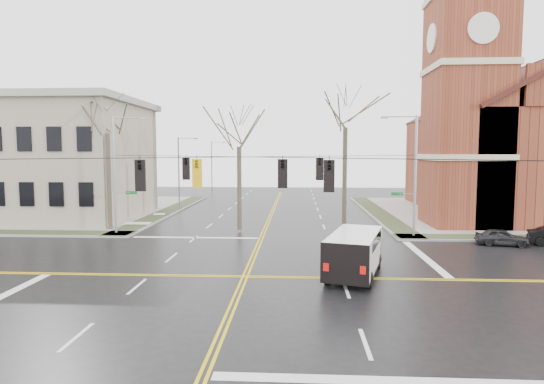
# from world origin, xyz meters

# --- Properties ---
(ground) EXTENTS (120.00, 120.00, 0.00)m
(ground) POSITION_xyz_m (0.00, 0.00, 0.00)
(ground) COLOR black
(ground) RESTS_ON ground
(sidewalks) EXTENTS (80.00, 80.00, 0.17)m
(sidewalks) POSITION_xyz_m (0.00, 0.00, 0.08)
(sidewalks) COLOR gray
(sidewalks) RESTS_ON ground
(road_markings) EXTENTS (100.00, 100.00, 0.01)m
(road_markings) POSITION_xyz_m (0.00, 0.00, 0.01)
(road_markings) COLOR gold
(road_markings) RESTS_ON ground
(church) EXTENTS (24.28, 27.48, 27.50)m
(church) POSITION_xyz_m (24.76, 24.78, 8.43)
(church) COLOR maroon
(church) RESTS_ON ground
(civic_building_a) EXTENTS (18.00, 14.00, 11.00)m
(civic_building_a) POSITION_xyz_m (-22.00, 20.00, 5.50)
(civic_building_a) COLOR #9F927E
(civic_building_a) RESTS_ON ground
(signal_pole_ne) EXTENTS (2.75, 0.22, 9.00)m
(signal_pole_ne) POSITION_xyz_m (11.32, 11.50, 4.95)
(signal_pole_ne) COLOR gray
(signal_pole_ne) RESTS_ON ground
(signal_pole_nw) EXTENTS (2.75, 0.22, 9.00)m
(signal_pole_nw) POSITION_xyz_m (-11.32, 11.50, 4.95)
(signal_pole_nw) COLOR gray
(signal_pole_nw) RESTS_ON ground
(span_wires) EXTENTS (23.02, 23.02, 0.03)m
(span_wires) POSITION_xyz_m (0.00, 0.00, 6.20)
(span_wires) COLOR black
(span_wires) RESTS_ON ground
(traffic_signals) EXTENTS (8.21, 8.26, 1.30)m
(traffic_signals) POSITION_xyz_m (-0.00, -0.67, 5.45)
(traffic_signals) COLOR black
(traffic_signals) RESTS_ON ground
(streetlight_north_a) EXTENTS (2.30, 0.20, 8.00)m
(streetlight_north_a) POSITION_xyz_m (-10.65, 28.00, 4.47)
(streetlight_north_a) COLOR gray
(streetlight_north_a) RESTS_ON ground
(streetlight_north_b) EXTENTS (2.30, 0.20, 8.00)m
(streetlight_north_b) POSITION_xyz_m (-10.65, 48.00, 4.47)
(streetlight_north_b) COLOR gray
(streetlight_north_b) RESTS_ON ground
(cargo_van) EXTENTS (3.81, 6.27, 2.24)m
(cargo_van) POSITION_xyz_m (5.74, 0.76, 1.32)
(cargo_van) COLOR white
(cargo_van) RESTS_ON ground
(parked_car_a) EXTENTS (3.63, 2.08, 1.16)m
(parked_car_a) POSITION_xyz_m (16.82, 8.84, 0.58)
(parked_car_a) COLOR black
(parked_car_a) RESTS_ON ground
(tree_nw_far) EXTENTS (4.00, 4.00, 11.70)m
(tree_nw_far) POSITION_xyz_m (-12.62, 13.07, 8.46)
(tree_nw_far) COLOR #3E3427
(tree_nw_far) RESTS_ON ground
(tree_nw_near) EXTENTS (4.00, 4.00, 10.09)m
(tree_nw_near) POSITION_xyz_m (-1.97, 13.23, 7.32)
(tree_nw_near) COLOR #3E3427
(tree_nw_near) RESTS_ON ground
(tree_ne) EXTENTS (4.00, 4.00, 12.38)m
(tree_ne) POSITION_xyz_m (6.50, 13.92, 8.95)
(tree_ne) COLOR #3E3427
(tree_ne) RESTS_ON ground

